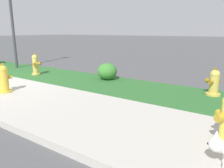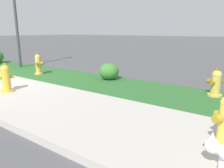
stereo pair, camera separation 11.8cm
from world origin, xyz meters
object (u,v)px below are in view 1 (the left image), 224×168
object	(u,v)px
shrub_bush_near_lamp	(107,71)
fire_hydrant_at_driveway	(214,82)
fire_hydrant_near_corner	(4,79)
fire_hydrant_far_end	(35,64)

from	to	relation	value
shrub_bush_near_lamp	fire_hydrant_at_driveway	bearing A→B (deg)	0.10
shrub_bush_near_lamp	fire_hydrant_near_corner	bearing A→B (deg)	-115.45
fire_hydrant_at_driveway	shrub_bush_near_lamp	distance (m)	3.13
fire_hydrant_near_corner	shrub_bush_near_lamp	xyz separation A→B (m)	(1.28, 2.68, -0.09)
fire_hydrant_far_end	fire_hydrant_at_driveway	bearing A→B (deg)	63.45
fire_hydrant_at_driveway	fire_hydrant_far_end	bearing A→B (deg)	117.90
fire_hydrant_far_end	shrub_bush_near_lamp	world-z (taller)	fire_hydrant_far_end
fire_hydrant_far_end	shrub_bush_near_lamp	distance (m)	2.66
fire_hydrant_far_end	fire_hydrant_at_driveway	size ratio (longest dim) A/B	1.13
fire_hydrant_far_end	shrub_bush_near_lamp	xyz separation A→B (m)	(2.54, 0.78, -0.10)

